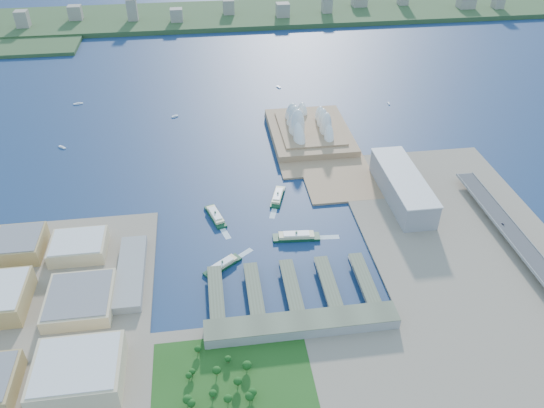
{
  "coord_description": "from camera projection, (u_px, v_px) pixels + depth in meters",
  "views": [
    {
      "loc": [
        -65.8,
        -497.0,
        424.65
      ],
      "look_at": [
        11.98,
        67.61,
        18.0
      ],
      "focal_mm": 35.0,
      "sensor_mm": 36.0,
      "label": 1
    }
  ],
  "objects": [
    {
      "name": "far_skyline",
      "position": [
        222.0,
        5.0,
        1405.97
      ],
      "size": [
        1900.0,
        140.0,
        55.0
      ],
      "primitive_type": null,
      "color": "gray",
      "rests_on": "far_shore"
    },
    {
      "name": "boat_c",
      "position": [
        389.0,
        103.0,
        994.56
      ],
      "size": [
        3.91,
        10.48,
        2.31
      ],
      "primitive_type": null,
      "rotation": [
        0.0,
        0.0,
        3.05
      ],
      "color": "white",
      "rests_on": "ground"
    },
    {
      "name": "west_buildings",
      "position": [
        45.0,
        299.0,
        560.94
      ],
      "size": [
        200.0,
        280.0,
        27.0
      ],
      "primitive_type": null,
      "color": "#A68A53",
      "rests_on": "west_land"
    },
    {
      "name": "ferry_b",
      "position": [
        278.0,
        195.0,
        740.07
      ],
      "size": [
        28.94,
        54.03,
        9.92
      ],
      "primitive_type": null,
      "rotation": [
        0.0,
        0.0,
        -0.31
      ],
      "color": "#0E381F",
      "rests_on": "ground"
    },
    {
      "name": "south_land",
      "position": [
        300.0,
        394.0,
        484.52
      ],
      "size": [
        720.0,
        180.0,
        3.0
      ],
      "primitive_type": "cube",
      "color": "gray",
      "rests_on": "ground"
    },
    {
      "name": "terminal_building",
      "position": [
        302.0,
        325.0,
        542.31
      ],
      "size": [
        200.0,
        28.0,
        12.0
      ],
      "primitive_type": "cube",
      "color": "gray",
      "rests_on": "south_land"
    },
    {
      "name": "boat_a",
      "position": [
        62.0,
        147.0,
        858.42
      ],
      "size": [
        13.17,
        12.32,
        2.79
      ],
      "primitive_type": null,
      "rotation": [
        0.0,
        0.0,
        0.84
      ],
      "color": "white",
      "rests_on": "ground"
    },
    {
      "name": "boat_d",
      "position": [
        78.0,
        103.0,
        993.34
      ],
      "size": [
        17.23,
        7.02,
        2.84
      ],
      "primitive_type": null,
      "rotation": [
        0.0,
        0.0,
        1.77
      ],
      "color": "white",
      "rests_on": "ground"
    },
    {
      "name": "far_shore",
      "position": [
        222.0,
        15.0,
        1441.55
      ],
      "size": [
        2200.0,
        260.0,
        12.0
      ],
      "primitive_type": "cube",
      "color": "#2D4926",
      "rests_on": "ground"
    },
    {
      "name": "expressway",
      "position": [
        524.0,
        252.0,
        634.5
      ],
      "size": [
        26.0,
        340.0,
        11.85
      ],
      "primitive_type": null,
      "color": "gray",
      "rests_on": "east_land"
    },
    {
      "name": "ferry_a",
      "position": [
        215.0,
        214.0,
        702.9
      ],
      "size": [
        28.48,
        55.11,
        10.11
      ],
      "primitive_type": null,
      "rotation": [
        0.0,
        0.0,
        0.29
      ],
      "color": "#0E381F",
      "rests_on": "ground"
    },
    {
      "name": "east_land",
      "position": [
        472.0,
        256.0,
        640.21
      ],
      "size": [
        240.0,
        500.0,
        3.0
      ],
      "primitive_type": "cube",
      "color": "gray",
      "rests_on": "ground"
    },
    {
      "name": "boat_e",
      "position": [
        278.0,
        87.0,
        1056.89
      ],
      "size": [
        8.1,
        11.63,
        2.75
      ],
      "primitive_type": null,
      "rotation": [
        0.0,
        0.0,
        0.45
      ],
      "color": "white",
      "rests_on": "ground"
    },
    {
      "name": "peninsula",
      "position": [
        313.0,
        141.0,
        875.48
      ],
      "size": [
        135.0,
        220.0,
        3.0
      ],
      "primitive_type": "cube",
      "color": "#9B7854",
      "rests_on": "ground"
    },
    {
      "name": "toaster_building",
      "position": [
        402.0,
        187.0,
        729.01
      ],
      "size": [
        45.0,
        155.0,
        35.0
      ],
      "primitive_type": "cube",
      "color": "gray",
      "rests_on": "east_land"
    },
    {
      "name": "ferry_c",
      "position": [
        222.0,
        264.0,
        623.67
      ],
      "size": [
        48.05,
        40.57,
        9.54
      ],
      "primitive_type": null,
      "rotation": [
        0.0,
        0.0,
        2.22
      ],
      "color": "#0E381F",
      "rests_on": "ground"
    },
    {
      "name": "ferry_d",
      "position": [
        296.0,
        235.0,
        666.67
      ],
      "size": [
        60.14,
        19.41,
        11.19
      ],
      "primitive_type": null,
      "rotation": [
        0.0,
        0.0,
        1.5
      ],
      "color": "#0E381F",
      "rests_on": "ground"
    },
    {
      "name": "boat_b",
      "position": [
        175.0,
        116.0,
        949.99
      ],
      "size": [
        11.95,
        8.76,
        3.07
      ],
      "primitive_type": null,
      "rotation": [
        0.0,
        0.0,
        2.05
      ],
      "color": "white",
      "rests_on": "ground"
    },
    {
      "name": "car_c",
      "position": [
        503.0,
        224.0,
        669.37
      ],
      "size": [
        1.93,
        4.74,
        1.38
      ],
      "primitive_type": "imported",
      "rotation": [
        0.0,
        0.0,
        3.14
      ],
      "color": "slate",
      "rests_on": "expressway"
    },
    {
      "name": "west_land",
      "position": [
        41.0,
        334.0,
        541.42
      ],
      "size": [
        220.0,
        390.0,
        3.0
      ],
      "primitive_type": "cube",
      "color": "gray",
      "rests_on": "ground"
    },
    {
      "name": "opera_house",
      "position": [
        310.0,
        119.0,
        873.62
      ],
      "size": [
        134.0,
        180.0,
        58.0
      ],
      "primitive_type": null,
      "color": "white",
      "rests_on": "peninsula"
    },
    {
      "name": "ground",
      "position": [
        270.0,
        248.0,
        654.74
      ],
      "size": [
        3000.0,
        3000.0,
        0.0
      ],
      "primitive_type": "plane",
      "color": "#0D1D3F",
      "rests_on": "ground"
    },
    {
      "name": "park",
      "position": [
        233.0,
        377.0,
        488.47
      ],
      "size": [
        150.0,
        110.0,
        16.0
      ],
      "primitive_type": null,
      "color": "#194714",
      "rests_on": "south_land"
    },
    {
      "name": "ferry_wharves",
      "position": [
        291.0,
        287.0,
        593.12
      ],
      "size": [
        184.0,
        90.0,
        9.3
      ],
      "primitive_type": null,
      "color": "#4F5742",
      "rests_on": "ground"
    }
  ]
}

